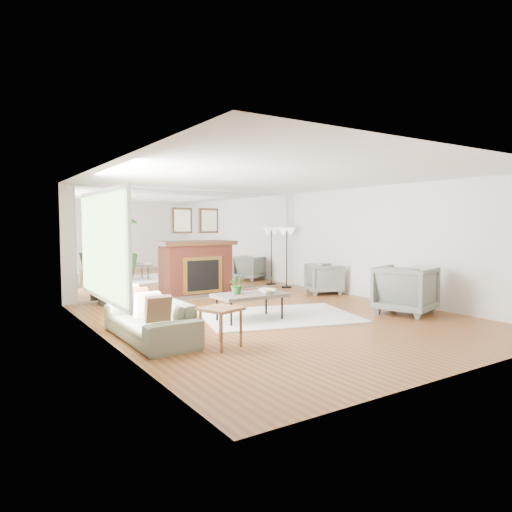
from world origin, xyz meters
TOP-DOWN VIEW (x-y plane):
  - ground at (0.00, 0.00)m, footprint 7.00×7.00m
  - wall_left at (-2.99, 0.00)m, footprint 0.02×7.00m
  - wall_right at (2.99, 0.00)m, footprint 0.02×7.00m
  - wall_back at (0.00, 3.49)m, footprint 6.00×0.02m
  - mirror_panel at (0.00, 3.47)m, footprint 5.40×0.04m
  - window_panel at (-2.96, 0.40)m, footprint 0.04×2.40m
  - fireplace at (0.00, 3.26)m, footprint 1.85×0.83m
  - area_rug at (0.05, 0.12)m, footprint 3.09×2.57m
  - coffee_table at (-0.58, 0.11)m, footprint 1.22×0.72m
  - sofa at (-2.45, -0.14)m, footprint 0.79×1.99m
  - armchair_back at (2.60, 1.79)m, footprint 1.04×1.02m
  - armchair_front at (2.21, -0.91)m, footprint 1.24×1.22m
  - side_table at (-1.80, -1.09)m, footprint 0.60×0.60m
  - potted_ficus at (-2.06, 3.10)m, footprint 1.32×1.32m
  - floor_lamp at (2.45, 3.10)m, footprint 0.51×0.29m
  - tabletop_plant at (-0.78, 0.20)m, footprint 0.35×0.32m
  - fruit_bowl at (-0.33, -0.06)m, footprint 0.26×0.26m
  - book at (-0.16, 0.27)m, footprint 0.29×0.33m

SIDE VIEW (x-z plane):
  - ground at x=0.00m, z-range 0.00..0.00m
  - area_rug at x=0.05m, z-range 0.00..0.03m
  - sofa at x=-2.45m, z-range 0.00..0.58m
  - armchair_back at x=2.60m, z-range 0.00..0.72m
  - coffee_table at x=-0.58m, z-range 0.20..0.68m
  - armchair_front at x=2.21m, z-range 0.00..0.90m
  - side_table at x=-1.80m, z-range 0.19..0.73m
  - book at x=-0.16m, z-range 0.48..0.50m
  - fruit_bowl at x=-0.33m, z-range 0.48..0.54m
  - tabletop_plant at x=-0.78m, z-range 0.48..0.81m
  - fireplace at x=0.00m, z-range -0.37..1.68m
  - potted_ficus at x=-2.06m, z-range 0.07..2.21m
  - wall_left at x=-2.99m, z-range 0.00..2.50m
  - wall_right at x=2.99m, z-range 0.00..2.50m
  - wall_back at x=0.00m, z-range 0.00..2.50m
  - mirror_panel at x=0.00m, z-range 0.05..2.45m
  - floor_lamp at x=2.45m, z-range 0.56..2.14m
  - window_panel at x=-2.96m, z-range 0.60..2.10m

